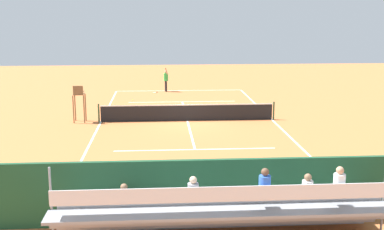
{
  "coord_description": "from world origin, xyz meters",
  "views": [
    {
      "loc": [
        1.64,
        27.79,
        6.32
      ],
      "look_at": [
        0.0,
        4.0,
        1.2
      ],
      "focal_mm": 45.77,
      "sensor_mm": 36.0,
      "label": 1
    }
  ],
  "objects_px": {
    "courtside_bench": "(320,193)",
    "tennis_player": "(166,79)",
    "tennis_ball_near": "(133,100)",
    "bleacher_stand": "(222,212)",
    "equipment_bag": "(263,207)",
    "tennis_racket": "(155,93)",
    "tennis_net": "(187,112)",
    "umpire_chair": "(79,100)"
  },
  "relations": [
    {
      "from": "courtside_bench",
      "to": "tennis_player",
      "type": "height_order",
      "value": "tennis_player"
    },
    {
      "from": "tennis_ball_near",
      "to": "tennis_player",
      "type": "bearing_deg",
      "value": -123.11
    },
    {
      "from": "bleacher_stand",
      "to": "tennis_ball_near",
      "type": "xyz_separation_m",
      "value": [
        3.56,
        -22.22,
        -0.89
      ]
    },
    {
      "from": "bleacher_stand",
      "to": "equipment_bag",
      "type": "bearing_deg",
      "value": -128.78
    },
    {
      "from": "bleacher_stand",
      "to": "tennis_player",
      "type": "xyz_separation_m",
      "value": [
        1.11,
        -25.98,
        0.09
      ]
    },
    {
      "from": "equipment_bag",
      "to": "tennis_ball_near",
      "type": "height_order",
      "value": "equipment_bag"
    },
    {
      "from": "bleacher_stand",
      "to": "tennis_player",
      "type": "height_order",
      "value": "bleacher_stand"
    },
    {
      "from": "tennis_player",
      "to": "tennis_racket",
      "type": "xyz_separation_m",
      "value": [
        0.89,
        0.59,
        -1.0
      ]
    },
    {
      "from": "tennis_racket",
      "to": "tennis_ball_near",
      "type": "bearing_deg",
      "value": 63.8
    },
    {
      "from": "equipment_bag",
      "to": "tennis_racket",
      "type": "distance_m",
      "value": 23.7
    },
    {
      "from": "bleacher_stand",
      "to": "courtside_bench",
      "type": "relative_size",
      "value": 5.03
    },
    {
      "from": "tennis_net",
      "to": "tennis_player",
      "type": "bearing_deg",
      "value": -84.27
    },
    {
      "from": "courtside_bench",
      "to": "tennis_player",
      "type": "xyz_separation_m",
      "value": [
        4.54,
        -23.88,
        0.46
      ]
    },
    {
      "from": "tennis_net",
      "to": "bleacher_stand",
      "type": "height_order",
      "value": "bleacher_stand"
    },
    {
      "from": "tennis_net",
      "to": "equipment_bag",
      "type": "relative_size",
      "value": 11.44
    },
    {
      "from": "courtside_bench",
      "to": "equipment_bag",
      "type": "relative_size",
      "value": 2.0
    },
    {
      "from": "bleacher_stand",
      "to": "umpire_chair",
      "type": "bearing_deg",
      "value": -67.99
    },
    {
      "from": "umpire_chair",
      "to": "equipment_bag",
      "type": "height_order",
      "value": "umpire_chair"
    },
    {
      "from": "bleacher_stand",
      "to": "umpire_chair",
      "type": "distance_m",
      "value": 16.68
    },
    {
      "from": "tennis_net",
      "to": "tennis_racket",
      "type": "xyz_separation_m",
      "value": [
        1.96,
        -10.02,
        -0.49
      ]
    },
    {
      "from": "umpire_chair",
      "to": "bleacher_stand",
      "type": "bearing_deg",
      "value": 112.01
    },
    {
      "from": "courtside_bench",
      "to": "umpire_chair",
      "type": "bearing_deg",
      "value": -54.09
    },
    {
      "from": "courtside_bench",
      "to": "tennis_racket",
      "type": "relative_size",
      "value": 3.32
    },
    {
      "from": "equipment_bag",
      "to": "tennis_racket",
      "type": "relative_size",
      "value": 1.66
    },
    {
      "from": "tennis_net",
      "to": "equipment_bag",
      "type": "xyz_separation_m",
      "value": [
        -1.63,
        13.4,
        -0.32
      ]
    },
    {
      "from": "umpire_chair",
      "to": "tennis_player",
      "type": "distance_m",
      "value": 11.71
    },
    {
      "from": "umpire_chair",
      "to": "tennis_ball_near",
      "type": "distance_m",
      "value": 7.39
    },
    {
      "from": "umpire_chair",
      "to": "tennis_ball_near",
      "type": "xyz_separation_m",
      "value": [
        -2.69,
        -6.77,
        -1.28
      ]
    },
    {
      "from": "tennis_net",
      "to": "tennis_racket",
      "type": "bearing_deg",
      "value": -78.96
    },
    {
      "from": "tennis_player",
      "to": "tennis_ball_near",
      "type": "bearing_deg",
      "value": 56.89
    },
    {
      "from": "umpire_chair",
      "to": "equipment_bag",
      "type": "xyz_separation_m",
      "value": [
        -7.83,
        13.49,
        -1.13
      ]
    },
    {
      "from": "tennis_net",
      "to": "umpire_chair",
      "type": "distance_m",
      "value": 6.25
    },
    {
      "from": "tennis_racket",
      "to": "bleacher_stand",
      "type": "bearing_deg",
      "value": 94.51
    },
    {
      "from": "umpire_chair",
      "to": "equipment_bag",
      "type": "bearing_deg",
      "value": 120.13
    },
    {
      "from": "bleacher_stand",
      "to": "tennis_racket",
      "type": "height_order",
      "value": "bleacher_stand"
    },
    {
      "from": "courtside_bench",
      "to": "equipment_bag",
      "type": "bearing_deg",
      "value": 3.98
    },
    {
      "from": "tennis_player",
      "to": "equipment_bag",
      "type": "bearing_deg",
      "value": 96.4
    },
    {
      "from": "courtside_bench",
      "to": "tennis_racket",
      "type": "xyz_separation_m",
      "value": [
        5.43,
        -23.29,
        -0.54
      ]
    },
    {
      "from": "umpire_chair",
      "to": "tennis_net",
      "type": "bearing_deg",
      "value": 179.18
    },
    {
      "from": "tennis_net",
      "to": "tennis_racket",
      "type": "height_order",
      "value": "tennis_net"
    },
    {
      "from": "courtside_bench",
      "to": "tennis_ball_near",
      "type": "bearing_deg",
      "value": -70.85
    },
    {
      "from": "tennis_player",
      "to": "tennis_ball_near",
      "type": "relative_size",
      "value": 29.18
    }
  ]
}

